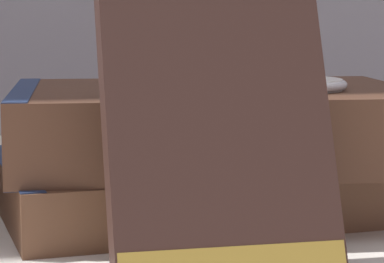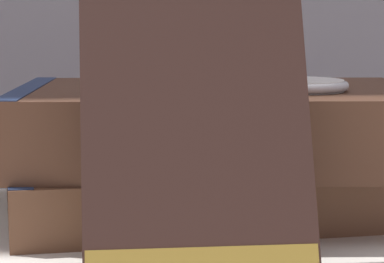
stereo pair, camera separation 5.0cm
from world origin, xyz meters
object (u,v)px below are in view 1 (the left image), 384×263
Objects in this scene: pocket_watch at (297,84)px; book_flat_top at (203,125)px; book_leaning_front at (218,138)px; book_flat_bottom at (194,183)px.

book_flat_top is at bearing 153.37° from pocket_watch.
book_flat_top is at bearing 80.24° from book_leaning_front.
book_flat_top reaches higher than book_flat_bottom.
book_flat_top is (0.00, -0.02, 0.04)m from book_flat_bottom.
book_flat_top is 4.14× the size of pocket_watch.
pocket_watch is (0.05, -0.02, 0.02)m from book_flat_top.
book_leaning_front is (-0.02, -0.12, 0.04)m from book_flat_bottom.
book_leaning_front is at bearing -94.29° from book_flat_top.
pocket_watch is at bearing -44.68° from book_flat_bottom.
book_flat_bottom is 1.05× the size of book_flat_top.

